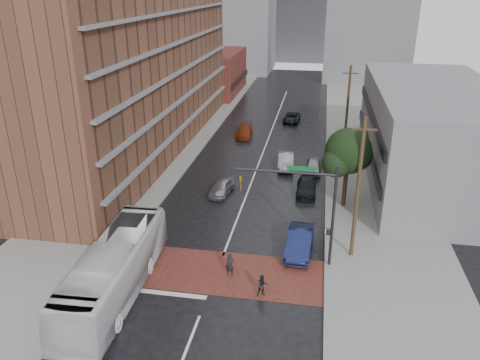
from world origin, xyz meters
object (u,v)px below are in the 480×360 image
at_px(transit_bus, 115,270).
at_px(car_parked_mid, 306,187).
at_px(car_travel_a, 222,187).
at_px(car_travel_b, 286,161).
at_px(pedestrian_a, 230,265).
at_px(suv_travel, 292,118).
at_px(pedestrian_b, 262,286).
at_px(car_parked_near, 299,242).
at_px(car_parked_far, 314,166).
at_px(car_travel_c, 244,131).

relative_size(transit_bus, car_parked_mid, 2.82).
distance_m(car_travel_a, car_travel_b, 9.23).
distance_m(pedestrian_a, suv_travel, 37.55).
bearing_deg(pedestrian_b, pedestrian_a, 118.39).
height_order(car_travel_a, car_parked_near, car_parked_near).
distance_m(car_travel_b, car_parked_near, 16.54).
xyz_separation_m(pedestrian_a, car_parked_far, (4.80, 19.41, -0.16)).
height_order(pedestrian_a, pedestrian_b, pedestrian_a).
height_order(pedestrian_a, car_parked_mid, pedestrian_a).
height_order(car_travel_a, suv_travel, car_travel_a).
xyz_separation_m(car_parked_near, car_parked_mid, (0.06, 10.23, -0.17)).
xyz_separation_m(car_travel_a, suv_travel, (4.51, 25.09, -0.05)).
bearing_deg(suv_travel, transit_bus, -96.99).
height_order(car_parked_mid, car_parked_far, car_parked_far).
height_order(car_travel_c, car_parked_mid, car_travel_c).
xyz_separation_m(car_parked_near, car_parked_far, (0.54, 15.69, -0.17)).
height_order(pedestrian_b, car_parked_mid, pedestrian_b).
xyz_separation_m(car_travel_b, car_travel_c, (-5.99, 9.81, -0.07)).
xyz_separation_m(pedestrian_a, suv_travel, (1.31, 37.53, -0.19)).
relative_size(pedestrian_a, car_parked_near, 0.33).
xyz_separation_m(pedestrian_b, car_travel_b, (-0.39, 21.88, 0.01)).
bearing_deg(car_travel_b, car_travel_c, 117.49).
bearing_deg(car_parked_mid, car_travel_b, 110.74).
height_order(pedestrian_b, car_travel_a, pedestrian_b).
relative_size(transit_bus, pedestrian_a, 7.74).
bearing_deg(pedestrian_b, car_parked_mid, 58.54).
bearing_deg(transit_bus, car_parked_near, 30.09).
bearing_deg(car_parked_near, car_travel_b, 100.41).
height_order(transit_bus, car_parked_far, transit_bus).
xyz_separation_m(pedestrian_a, car_travel_a, (-3.20, 12.44, -0.14)).
bearing_deg(pedestrian_a, car_travel_b, 86.11).
height_order(car_travel_c, car_parked_near, car_parked_near).
xyz_separation_m(transit_bus, pedestrian_a, (6.45, 3.07, -0.92)).
height_order(pedestrian_b, car_travel_c, pedestrian_b).
bearing_deg(pedestrian_a, pedestrian_b, -35.64).
relative_size(pedestrian_b, car_parked_mid, 0.33).
bearing_deg(car_parked_far, pedestrian_b, -96.17).
bearing_deg(transit_bus, car_travel_a, 75.87).
height_order(pedestrian_a, car_travel_a, pedestrian_a).
relative_size(suv_travel, car_parked_far, 1.16).
distance_m(transit_bus, car_travel_c, 33.08).
bearing_deg(pedestrian_a, car_parked_near, 42.80).
xyz_separation_m(car_travel_a, car_parked_mid, (7.51, 1.51, -0.02)).
distance_m(car_travel_b, car_parked_mid, 6.59).
distance_m(car_parked_near, car_parked_mid, 10.23).
bearing_deg(suv_travel, car_travel_c, -121.21).
bearing_deg(car_travel_c, suv_travel, 51.54).
relative_size(pedestrian_a, car_travel_a, 0.41).
height_order(transit_bus, car_parked_mid, transit_bus).
xyz_separation_m(transit_bus, car_travel_c, (2.41, 32.98, -1.05)).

